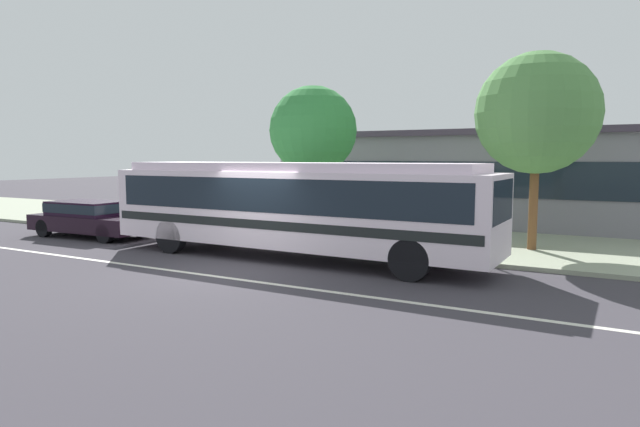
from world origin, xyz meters
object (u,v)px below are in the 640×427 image
Objects in this scene: transit_bus at (293,203)px; bus_stop_sign at (476,203)px; street_tree_near_stop at (313,131)px; pedestrian_standing_by_tree at (375,215)px; pedestrian_waiting_near_sign at (293,208)px; pedestrian_walking_along_curb at (418,213)px; sedan_behind_bus at (90,217)px; street_tree_mid_block at (537,114)px.

bus_stop_sign is at bearing 25.11° from transit_bus.
street_tree_near_stop is (-1.56, 3.88, 2.21)m from transit_bus.
transit_bus is at bearing -119.49° from pedestrian_standing_by_tree.
pedestrian_waiting_near_sign is 4.55m from pedestrian_walking_along_curb.
street_tree_near_stop is at bearing 53.01° from pedestrian_waiting_near_sign.
street_tree_near_stop is at bearing 155.12° from pedestrian_standing_by_tree.
transit_bus is 4.22m from pedestrian_walking_along_curb.
pedestrian_walking_along_curb is 0.33× the size of street_tree_near_stop.
bus_stop_sign reaches higher than pedestrian_waiting_near_sign.
sedan_behind_bus is at bearing -151.79° from street_tree_near_stop.
transit_bus is 4.93× the size of bus_stop_sign.
bus_stop_sign is at bearing -9.49° from pedestrian_waiting_near_sign.
bus_stop_sign reaches higher than pedestrian_standing_by_tree.
pedestrian_walking_along_curb is at bearing 149.62° from bus_stop_sign.
pedestrian_walking_along_curb is at bearing 53.09° from transit_bus.
sedan_behind_bus is 2.89× the size of pedestrian_waiting_near_sign.
pedestrian_walking_along_curb is 2.44m from bus_stop_sign.
pedestrian_walking_along_curb is 0.30× the size of street_tree_mid_block.
pedestrian_walking_along_curb is (4.55, 0.10, 0.05)m from pedestrian_waiting_near_sign.
transit_bus is 6.70× the size of pedestrian_walking_along_curb.
sedan_behind_bus is 0.90× the size of street_tree_near_stop.
pedestrian_walking_along_curb is 0.74× the size of bus_stop_sign.
pedestrian_waiting_near_sign is 0.31× the size of street_tree_near_stop.
street_tree_near_stop is (0.47, 0.63, 2.72)m from pedestrian_waiting_near_sign.
pedestrian_waiting_near_sign is at bearing 167.71° from pedestrian_standing_by_tree.
street_tree_near_stop reaches higher than sedan_behind_bus.
sedan_behind_bus is 2.03× the size of bus_stop_sign.
pedestrian_standing_by_tree is (-1.10, -0.85, -0.05)m from pedestrian_walking_along_curb.
pedestrian_standing_by_tree is 3.23m from bus_stop_sign.
pedestrian_waiting_near_sign is at bearing -126.99° from street_tree_near_stop.
pedestrian_standing_by_tree is at bearing -24.88° from street_tree_near_stop.
sedan_behind_bus is at bearing -154.36° from pedestrian_waiting_near_sign.
bus_stop_sign is (13.25, 2.08, 0.90)m from sedan_behind_bus.
street_tree_mid_block is (7.85, 0.91, 3.06)m from pedestrian_waiting_near_sign.
street_tree_mid_block reaches higher than transit_bus.
street_tree_mid_block reaches higher than street_tree_near_stop.
bus_stop_sign is at bearing -15.77° from street_tree_near_stop.
street_tree_near_stop is 0.91× the size of street_tree_mid_block.
pedestrian_walking_along_curb is 4.90m from street_tree_near_stop.
transit_bus is 2.18× the size of street_tree_near_stop.
sedan_behind_bus is 15.43m from street_tree_mid_block.
pedestrian_waiting_near_sign is 3.53m from pedestrian_standing_by_tree.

